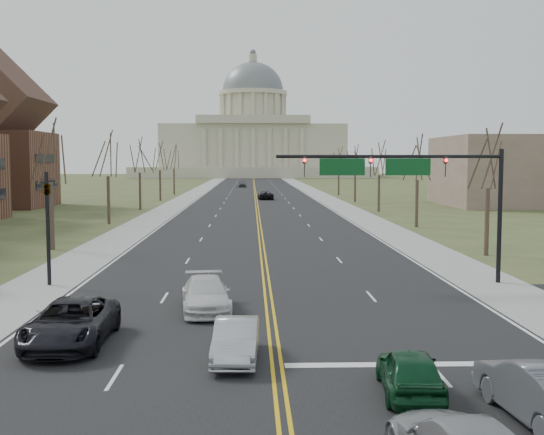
{
  "coord_description": "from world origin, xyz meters",
  "views": [
    {
      "loc": [
        -0.82,
        -22.42,
        6.63
      ],
      "look_at": [
        0.5,
        20.25,
        3.0
      ],
      "focal_mm": 45.0,
      "sensor_mm": 36.0,
      "label": 1
    }
  ],
  "objects": [
    {
      "name": "center_line",
      "position": [
        0.0,
        110.0,
        0.01
      ],
      "size": [
        0.42,
        380.0,
        0.01
      ],
      "primitive_type": "cube",
      "color": "gold",
      "rests_on": "road"
    },
    {
      "name": "car_nb_outer_lead",
      "position": [
        6.54,
        -5.86,
        0.81
      ],
      "size": [
        2.15,
        4.99,
        1.6
      ],
      "primitive_type": "imported",
      "rotation": [
        0.0,
        0.0,
        3.24
      ],
      "color": "#53565B",
      "rests_on": "road"
    },
    {
      "name": "stop_bar",
      "position": [
        5.0,
        -1.0,
        0.01
      ],
      "size": [
        9.5,
        0.5,
        0.01
      ],
      "primitive_type": "cube",
      "color": "silver",
      "rests_on": "road"
    },
    {
      "name": "ground",
      "position": [
        0.0,
        0.0,
        0.0
      ],
      "size": [
        600.0,
        600.0,
        0.0
      ],
      "primitive_type": "plane",
      "color": "#394824",
      "rests_on": "ground"
    },
    {
      "name": "tree_r_2",
      "position": [
        15.5,
        64.0,
        6.55
      ],
      "size": [
        3.74,
        3.74,
        8.5
      ],
      "color": "#3A2B22",
      "rests_on": "ground"
    },
    {
      "name": "car_sb_inner_lead",
      "position": [
        -1.33,
        -0.35,
        0.68
      ],
      "size": [
        1.57,
        4.11,
        1.34
      ],
      "primitive_type": "imported",
      "rotation": [
        0.0,
        0.0,
        -0.04
      ],
      "color": "#A7AAB0",
      "rests_on": "road"
    },
    {
      "name": "road",
      "position": [
        0.0,
        110.0,
        0.01
      ],
      "size": [
        20.0,
        380.0,
        0.01
      ],
      "primitive_type": "cube",
      "color": "black",
      "rests_on": "ground"
    },
    {
      "name": "tree_l_4",
      "position": [
        -15.5,
        108.0,
        6.94
      ],
      "size": [
        3.96,
        3.96,
        9.0
      ],
      "color": "#3A2B22",
      "rests_on": "ground"
    },
    {
      "name": "signal_mast",
      "position": [
        7.45,
        13.5,
        5.76
      ],
      "size": [
        12.12,
        0.44,
        7.2
      ],
      "color": "black",
      "rests_on": "ground"
    },
    {
      "name": "signal_left",
      "position": [
        -11.5,
        13.5,
        3.71
      ],
      "size": [
        0.32,
        0.36,
        6.0
      ],
      "color": "black",
      "rests_on": "ground"
    },
    {
      "name": "car_far_nb",
      "position": [
        1.6,
        91.31,
        0.73
      ],
      "size": [
        2.67,
        5.28,
        1.43
      ],
      "primitive_type": "imported",
      "rotation": [
        0.0,
        0.0,
        3.2
      ],
      "color": "black",
      "rests_on": "road"
    },
    {
      "name": "tree_r_4",
      "position": [
        15.5,
        104.0,
        6.55
      ],
      "size": [
        3.74,
        3.74,
        8.5
      ],
      "color": "#3A2B22",
      "rests_on": "ground"
    },
    {
      "name": "sidewalk_left",
      "position": [
        -12.0,
        110.0,
        0.01
      ],
      "size": [
        4.0,
        380.0,
        0.03
      ],
      "primitive_type": "cube",
      "color": "gray",
      "rests_on": "ground"
    },
    {
      "name": "cross_road",
      "position": [
        0.0,
        6.0,
        0.01
      ],
      "size": [
        120.0,
        14.0,
        0.01
      ],
      "primitive_type": "cube",
      "color": "black",
      "rests_on": "ground"
    },
    {
      "name": "bldg_right_mass",
      "position": [
        40.0,
        76.0,
        5.0
      ],
      "size": [
        25.0,
        20.0,
        10.0
      ],
      "primitive_type": "cube",
      "color": "#6F5C4F",
      "rests_on": "ground"
    },
    {
      "name": "tree_l_0",
      "position": [
        -15.5,
        28.0,
        6.94
      ],
      "size": [
        3.96,
        3.96,
        9.0
      ],
      "color": "#3A2B22",
      "rests_on": "ground"
    },
    {
      "name": "car_sb_outer_lead",
      "position": [
        -7.28,
        1.75,
        0.81
      ],
      "size": [
        2.66,
        5.76,
        1.6
      ],
      "primitive_type": "imported",
      "rotation": [
        0.0,
        0.0,
        0.0
      ],
      "color": "black",
      "rests_on": "road"
    },
    {
      "name": "tree_l_3",
      "position": [
        -15.5,
        88.0,
        6.94
      ],
      "size": [
        3.96,
        3.96,
        9.0
      ],
      "color": "#3A2B22",
      "rests_on": "ground"
    },
    {
      "name": "tree_l_1",
      "position": [
        -15.5,
        48.0,
        6.94
      ],
      "size": [
        3.96,
        3.96,
        9.0
      ],
      "color": "#3A2B22",
      "rests_on": "ground"
    },
    {
      "name": "car_far_sb",
      "position": [
        -3.09,
        142.48,
        0.81
      ],
      "size": [
        2.31,
        4.83,
        1.59
      ],
      "primitive_type": "imported",
      "rotation": [
        0.0,
        0.0,
        0.09
      ],
      "color": "#53565B",
      "rests_on": "road"
    },
    {
      "name": "car_nb_inner_lead",
      "position": [
        3.63,
        -3.87,
        0.69
      ],
      "size": [
        1.9,
        4.1,
        1.36
      ],
      "primitive_type": "imported",
      "rotation": [
        0.0,
        0.0,
        3.06
      ],
      "color": "#0D3B1E",
      "rests_on": "road"
    },
    {
      "name": "tree_r_1",
      "position": [
        15.5,
        44.0,
        6.55
      ],
      "size": [
        3.74,
        3.74,
        8.5
      ],
      "color": "#3A2B22",
      "rests_on": "ground"
    },
    {
      "name": "sidewalk_right",
      "position": [
        12.0,
        110.0,
        0.01
      ],
      "size": [
        4.0,
        380.0,
        0.03
      ],
      "primitive_type": "cube",
      "color": "gray",
      "rests_on": "ground"
    },
    {
      "name": "car_sb_inner_second",
      "position": [
        -2.81,
        7.06,
        0.74
      ],
      "size": [
        2.58,
        5.22,
        1.46
      ],
      "primitive_type": "imported",
      "rotation": [
        0.0,
        0.0,
        0.11
      ],
      "color": "silver",
      "rests_on": "road"
    },
    {
      "name": "edge_line_left",
      "position": [
        -9.8,
        110.0,
        0.01
      ],
      "size": [
        0.15,
        380.0,
        0.01
      ],
      "primitive_type": "cube",
      "color": "silver",
      "rests_on": "road"
    },
    {
      "name": "tree_r_3",
      "position": [
        15.5,
        84.0,
        6.55
      ],
      "size": [
        3.74,
        3.74,
        8.5
      ],
      "color": "#3A2B22",
      "rests_on": "ground"
    },
    {
      "name": "tree_r_0",
      "position": [
        15.5,
        24.0,
        6.55
      ],
      "size": [
        3.74,
        3.74,
        8.5
      ],
      "color": "#3A2B22",
      "rests_on": "ground"
    },
    {
      "name": "tree_l_2",
      "position": [
        -15.5,
        68.0,
        6.94
      ],
      "size": [
        3.96,
        3.96,
        9.0
      ],
      "color": "#3A2B22",
      "rests_on": "ground"
    },
    {
      "name": "edge_line_right",
      "position": [
        9.8,
        110.0,
        0.01
      ],
      "size": [
        0.15,
        380.0,
        0.01
      ],
      "primitive_type": "cube",
      "color": "silver",
      "rests_on": "road"
    },
    {
      "name": "capitol",
      "position": [
        0.0,
        249.91,
        14.2
      ],
      "size": [
        90.0,
        60.0,
        50.0
      ],
      "color": "#BEB79E",
      "rests_on": "ground"
    }
  ]
}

